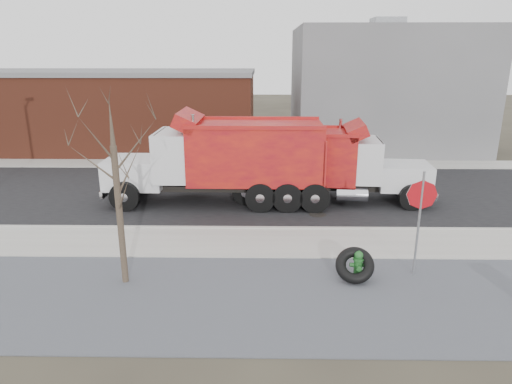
{
  "coord_description": "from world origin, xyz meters",
  "views": [
    {
      "loc": [
        0.75,
        -14.39,
        6.34
      ],
      "look_at": [
        0.5,
        1.8,
        1.4
      ],
      "focal_mm": 32.0,
      "sensor_mm": 36.0,
      "label": 1
    }
  ],
  "objects_px": {
    "dump_truck_red_a": "(322,161)",
    "dump_truck_red_b": "(225,158)",
    "truck_tire": "(355,265)",
    "stop_sign": "(420,207)",
    "fire_hydrant": "(358,266)"
  },
  "relations": [
    {
      "from": "dump_truck_red_b",
      "to": "fire_hydrant",
      "type": "bearing_deg",
      "value": 122.26
    },
    {
      "from": "stop_sign",
      "to": "dump_truck_red_b",
      "type": "relative_size",
      "value": 0.33
    },
    {
      "from": "dump_truck_red_b",
      "to": "truck_tire",
      "type": "bearing_deg",
      "value": 121.26
    },
    {
      "from": "dump_truck_red_a",
      "to": "dump_truck_red_b",
      "type": "relative_size",
      "value": 0.92
    },
    {
      "from": "truck_tire",
      "to": "dump_truck_red_a",
      "type": "height_order",
      "value": "dump_truck_red_a"
    },
    {
      "from": "stop_sign",
      "to": "dump_truck_red_a",
      "type": "bearing_deg",
      "value": 129.53
    },
    {
      "from": "stop_sign",
      "to": "dump_truck_red_b",
      "type": "height_order",
      "value": "dump_truck_red_b"
    },
    {
      "from": "fire_hydrant",
      "to": "stop_sign",
      "type": "bearing_deg",
      "value": 13.45
    },
    {
      "from": "truck_tire",
      "to": "stop_sign",
      "type": "distance_m",
      "value": 2.51
    },
    {
      "from": "fire_hydrant",
      "to": "truck_tire",
      "type": "bearing_deg",
      "value": -140.59
    },
    {
      "from": "fire_hydrant",
      "to": "dump_truck_red_b",
      "type": "distance_m",
      "value": 8.48
    },
    {
      "from": "fire_hydrant",
      "to": "dump_truck_red_b",
      "type": "xyz_separation_m",
      "value": [
        -4.39,
        7.07,
        1.62
      ]
    },
    {
      "from": "truck_tire",
      "to": "dump_truck_red_a",
      "type": "distance_m",
      "value": 7.74
    },
    {
      "from": "fire_hydrant",
      "to": "truck_tire",
      "type": "height_order",
      "value": "truck_tire"
    },
    {
      "from": "stop_sign",
      "to": "dump_truck_red_a",
      "type": "distance_m",
      "value": 7.47
    }
  ]
}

